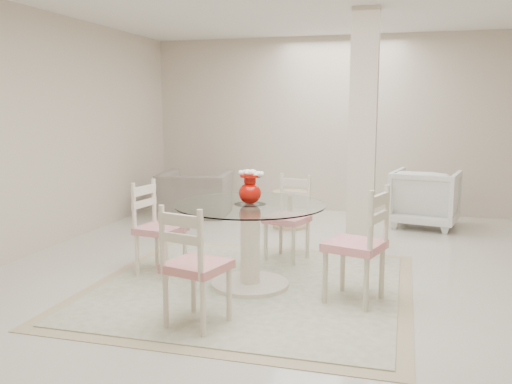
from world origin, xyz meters
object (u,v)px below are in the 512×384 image
(dining_table, at_px, (250,245))
(armchair_white, at_px, (425,198))
(column, at_px, (363,132))
(dining_chair_east, at_px, (363,237))
(dining_chair_west, at_px, (155,221))
(dining_chair_north, at_px, (290,211))
(dining_chair_south, at_px, (192,258))
(recliner_taupe, at_px, (195,194))
(red_vase, at_px, (250,188))
(side_table, at_px, (290,211))

(dining_table, xyz_separation_m, armchair_white, (1.60, 3.10, 0.00))
(column, relative_size, armchair_white, 3.12)
(dining_chair_east, height_order, dining_chair_west, dining_chair_east)
(column, distance_m, dining_table, 2.13)
(dining_chair_north, height_order, dining_chair_west, dining_chair_west)
(dining_chair_south, bearing_deg, recliner_taupe, -53.69)
(recliner_taupe, bearing_deg, dining_chair_south, 104.71)
(red_vase, distance_m, dining_chair_north, 1.08)
(red_vase, relative_size, dining_chair_south, 0.30)
(column, height_order, side_table, column)
(dining_chair_north, bearing_deg, dining_chair_west, -127.41)
(column, bearing_deg, dining_chair_south, -110.10)
(dining_chair_east, xyz_separation_m, dining_chair_south, (-1.16, -0.85, -0.03))
(dining_chair_south, relative_size, recliner_taupe, 1.01)
(column, height_order, armchair_white, column)
(dining_chair_east, bearing_deg, armchair_white, -173.15)
(column, xyz_separation_m, red_vase, (-0.84, -1.71, -0.43))
(dining_table, distance_m, red_vase, 0.52)
(dining_table, distance_m, recliner_taupe, 3.40)
(armchair_white, bearing_deg, red_vase, 74.39)
(red_vase, relative_size, side_table, 0.61)
(dining_table, bearing_deg, dining_chair_north, 81.29)
(column, bearing_deg, dining_chair_west, -139.73)
(dining_chair_north, relative_size, armchair_white, 1.16)
(armchair_white, distance_m, side_table, 1.86)
(dining_chair_east, bearing_deg, dining_chair_north, -126.44)
(dining_chair_west, xyz_separation_m, side_table, (0.84, 2.38, -0.30))
(dining_table, xyz_separation_m, dining_chair_west, (-1.01, 0.15, 0.14))
(column, relative_size, dining_chair_north, 2.69)
(dining_chair_west, height_order, armchair_white, dining_chair_west)
(dining_table, distance_m, dining_chair_north, 1.02)
(dining_chair_east, xyz_separation_m, dining_chair_west, (-2.01, 0.30, -0.04))
(dining_chair_east, relative_size, dining_chair_south, 1.06)
(dining_chair_east, bearing_deg, column, -157.69)
(dining_chair_west, distance_m, dining_chair_south, 1.43)
(dining_chair_east, xyz_separation_m, armchair_white, (0.59, 3.25, -0.18))
(dining_chair_north, xyz_separation_m, side_table, (-0.32, 1.52, -0.30))
(red_vase, bearing_deg, dining_chair_north, 81.28)
(dining_table, relative_size, recliner_taupe, 1.32)
(dining_chair_north, bearing_deg, armchair_white, 71.45)
(dining_chair_east, distance_m, armchair_white, 3.31)
(side_table, bearing_deg, armchair_white, 18.04)
(column, bearing_deg, dining_chair_east, -84.86)
(dining_chair_east, bearing_deg, dining_table, -81.66)
(armchair_white, bearing_deg, dining_chair_north, 67.10)
(dining_chair_south, bearing_deg, dining_chair_east, -128.97)
(dining_chair_west, height_order, dining_chair_south, dining_chair_south)
(column, height_order, dining_chair_west, column)
(armchair_white, bearing_deg, side_table, 29.78)
(recliner_taupe, height_order, armchair_white, armchair_white)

